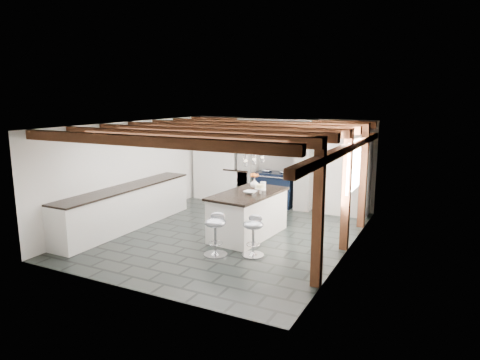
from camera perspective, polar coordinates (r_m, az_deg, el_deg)
The scene contains 6 objects.
ground at distance 9.14m, azimuth -1.70°, elevation -7.17°, with size 6.00×6.00×0.00m, color black.
room_shell at distance 10.37m, azimuth -0.97°, elevation 1.13°, with size 6.00×6.03×6.00m.
range_cooker at distance 11.36m, azimuth 4.73°, elevation -1.11°, with size 1.00×0.63×0.99m.
kitchen_island at distance 8.89m, azimuth 1.13°, elevation -4.50°, with size 1.14×1.95×1.23m.
bar_stool_near at distance 7.78m, azimuth 1.78°, elevation -6.82°, with size 0.43×0.43×0.76m.
bar_stool_far at distance 7.81m, azimuth -3.30°, elevation -6.57°, with size 0.48×0.48×0.80m.
Camera 1 is at (4.15, -7.62, 2.87)m, focal length 32.00 mm.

